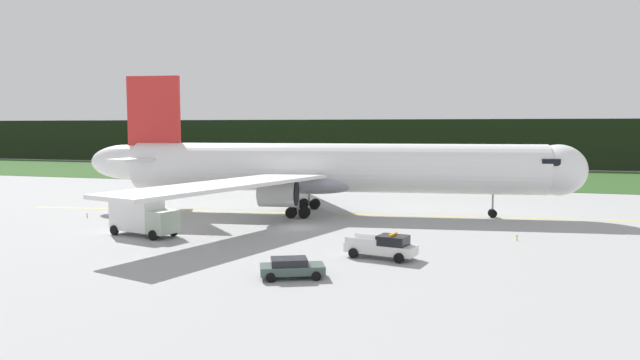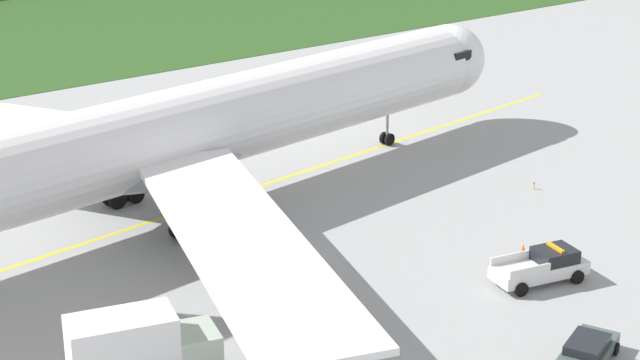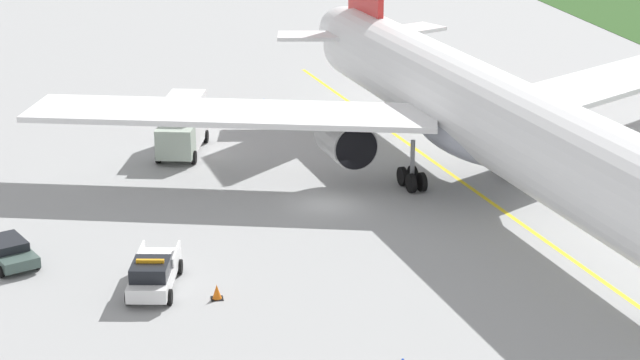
{
  "view_description": "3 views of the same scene",
  "coord_description": "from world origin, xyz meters",
  "views": [
    {
      "loc": [
        18.18,
        -52.93,
        9.8
      ],
      "look_at": [
        -0.41,
        8.98,
        3.83
      ],
      "focal_mm": 32.67,
      "sensor_mm": 36.0,
      "label": 1
    },
    {
      "loc": [
        -30.02,
        -46.58,
        25.72
      ],
      "look_at": [
        2.77,
        -1.04,
        4.55
      ],
      "focal_mm": 61.01,
      "sensor_mm": 36.0,
      "label": 2
    },
    {
      "loc": [
        58.73,
        -11.46,
        21.98
      ],
      "look_at": [
        8.18,
        -2.13,
        4.39
      ],
      "focal_mm": 59.99,
      "sensor_mm": 36.0,
      "label": 3
    }
  ],
  "objects": [
    {
      "name": "ground",
      "position": [
        0.0,
        0.0,
        0.0
      ],
      "size": [
        320.0,
        320.0,
        0.0
      ],
      "primitive_type": "plane",
      "color": "#9B9C9D"
    },
    {
      "name": "grass_verge",
      "position": [
        0.0,
        62.42,
        0.02
      ],
      "size": [
        320.0,
        45.47,
        0.04
      ],
      "primitive_type": "cube",
      "color": "#294E1E",
      "rests_on": "ground"
    },
    {
      "name": "distant_tree_line",
      "position": [
        0.0,
        92.28,
        5.75
      ],
      "size": [
        288.0,
        6.21,
        11.51
      ],
      "primitive_type": "cube",
      "color": "black",
      "rests_on": "ground"
    },
    {
      "name": "taxiway_centerline_main",
      "position": [
        0.93,
        9.45,
        0.0
      ],
      "size": [
        72.52,
        10.53,
        0.01
      ],
      "primitive_type": "cube",
      "rotation": [
        0.0,
        0.0,
        0.14
      ],
      "color": "yellow",
      "rests_on": "ground"
    },
    {
      "name": "airliner",
      "position": [
        0.21,
        9.35,
        5.06
      ],
      "size": [
        55.85,
        52.39,
        15.59
      ],
      "color": "white",
      "rests_on": "ground"
    },
    {
      "name": "ops_pickup_truck",
      "position": [
        10.46,
        -10.77,
        0.9
      ],
      "size": [
        5.54,
        2.99,
        1.94
      ],
      "color": "silver",
      "rests_on": "ground"
    },
    {
      "name": "catering_truck",
      "position": [
        -12.05,
        -7.96,
        1.93
      ],
      "size": [
        6.94,
        3.99,
        3.87
      ],
      "color": "#A8B9A8",
      "rests_on": "ground"
    },
    {
      "name": "staff_car",
      "position": [
        5.76,
        -18.03,
        0.7
      ],
      "size": [
        4.53,
        3.38,
        1.3
      ],
      "color": "#40544E",
      "rests_on": "ground"
    },
    {
      "name": "apron_cone",
      "position": [
        11.99,
        -7.86,
        0.36
      ],
      "size": [
        0.59,
        0.59,
        0.74
      ],
      "color": "black",
      "rests_on": "ground"
    },
    {
      "name": "taxiway_edge_light_east",
      "position": [
        20.23,
        -0.83,
        0.26
      ],
      "size": [
        0.12,
        0.12,
        0.47
      ],
      "color": "yellow",
      "rests_on": "ground"
    },
    {
      "name": "taxiway_edge_light_west",
      "position": [
        -23.65,
        -0.83,
        0.26
      ],
      "size": [
        0.12,
        0.12,
        0.47
      ],
      "color": "yellow",
      "rests_on": "ground"
    }
  ]
}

